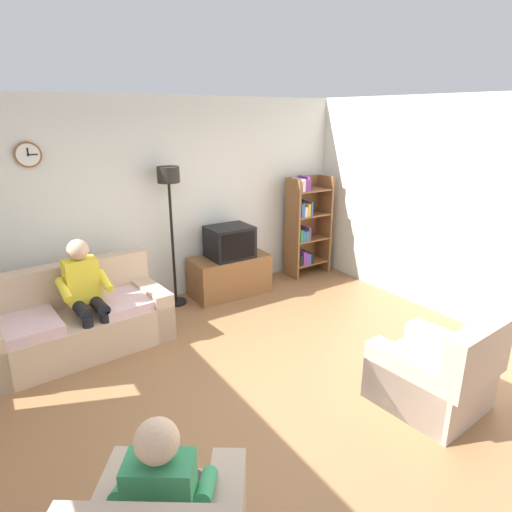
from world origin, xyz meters
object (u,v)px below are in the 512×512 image
(person_on_couch, at_px, (86,291))
(floor_lamp, at_px, (170,198))
(tv_stand, at_px, (230,275))
(armchair_near_bookshelf, at_px, (434,376))
(tv, at_px, (230,242))
(person_in_left_armchair, at_px, (166,492))
(couch, at_px, (77,322))
(bookshelf, at_px, (305,226))

(person_on_couch, bearing_deg, floor_lamp, 27.37)
(tv_stand, height_order, armchair_near_bookshelf, armchair_near_bookshelf)
(tv, height_order, armchair_near_bookshelf, tv)
(tv_stand, relative_size, person_on_couch, 0.89)
(person_on_couch, height_order, person_in_left_armchair, person_on_couch)
(couch, height_order, tv, tv)
(person_in_left_armchair, bearing_deg, tv, 55.72)
(tv_stand, relative_size, person_in_left_armchair, 0.98)
(tv_stand, relative_size, armchair_near_bookshelf, 1.16)
(couch, height_order, person_on_couch, person_on_couch)
(couch, bearing_deg, tv_stand, 11.55)
(couch, relative_size, tv_stand, 1.79)
(person_in_left_armchair, bearing_deg, armchair_near_bookshelf, 4.10)
(tv_stand, distance_m, tv, 0.50)
(tv, bearing_deg, floor_lamp, 171.11)
(tv_stand, bearing_deg, bookshelf, 2.88)
(couch, height_order, bookshelf, bookshelf)
(person_on_couch, bearing_deg, tv_stand, 15.09)
(floor_lamp, bearing_deg, armchair_near_bookshelf, -72.07)
(couch, bearing_deg, tv, 10.93)
(couch, relative_size, person_in_left_armchair, 1.75)
(floor_lamp, bearing_deg, person_on_couch, -152.63)
(bookshelf, height_order, armchair_near_bookshelf, bookshelf)
(tv, distance_m, person_on_couch, 2.11)
(floor_lamp, bearing_deg, tv_stand, -7.15)
(tv_stand, bearing_deg, armchair_near_bookshelf, -85.14)
(tv_stand, xyz_separation_m, floor_lamp, (-0.79, 0.10, 1.17))
(couch, distance_m, armchair_near_bookshelf, 3.66)
(armchair_near_bookshelf, xyz_separation_m, person_on_couch, (-2.32, 2.62, 0.41))
(armchair_near_bookshelf, bearing_deg, tv_stand, 94.86)
(couch, relative_size, floor_lamp, 1.06)
(tv, bearing_deg, person_on_couch, -165.55)
(tv, bearing_deg, armchair_near_bookshelf, -85.11)
(person_in_left_armchair, bearing_deg, floor_lamp, 66.78)
(couch, distance_m, tv, 2.25)
(tv_stand, distance_m, bookshelf, 1.50)
(tv, height_order, floor_lamp, floor_lamp)
(couch, relative_size, tv, 3.27)
(tv, xyz_separation_m, bookshelf, (1.41, 0.10, 0.01))
(tv_stand, bearing_deg, person_in_left_armchair, -124.09)
(tv_stand, distance_m, floor_lamp, 1.42)
(person_in_left_armchair, bearing_deg, person_on_couch, 85.42)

